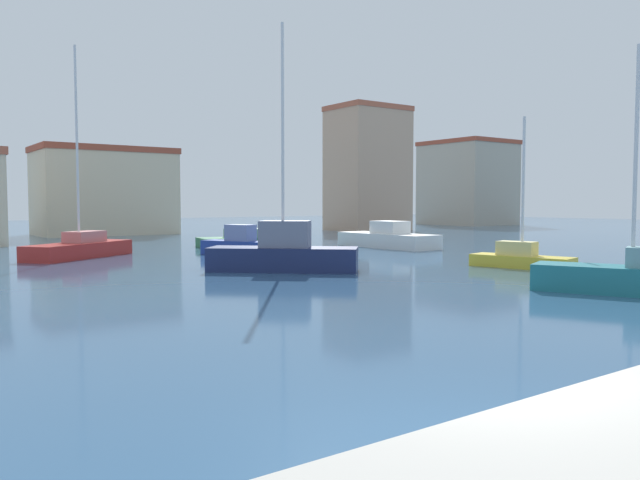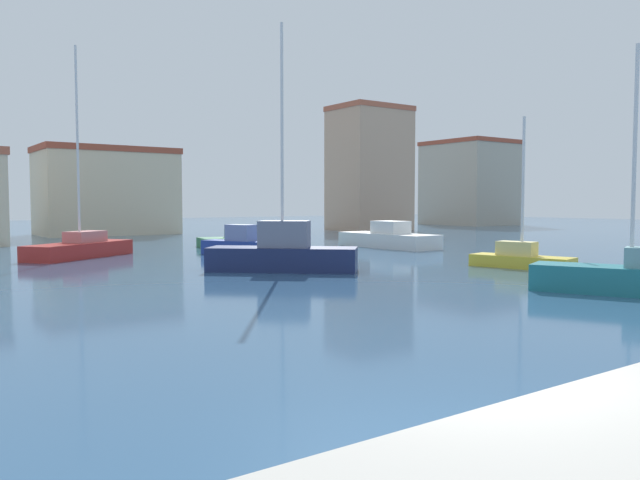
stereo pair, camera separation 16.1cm
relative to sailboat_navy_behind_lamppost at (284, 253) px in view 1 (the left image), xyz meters
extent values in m
plane|color=#2D5175|center=(6.88, 3.24, -0.74)|extent=(160.00, 160.00, 0.00)
cube|color=#19234C|center=(-0.01, 0.01, -0.26)|extent=(5.58, 5.28, 0.95)
cube|color=slate|center=(0.05, -0.04, 0.75)|extent=(2.30, 2.25, 1.07)
cylinder|color=silver|center=(-0.01, 0.01, 4.65)|extent=(0.12, 0.12, 8.86)
cube|color=#28703D|center=(6.19, 13.32, -0.45)|extent=(7.10, 3.26, 0.58)
cube|color=gray|center=(5.80, 13.39, 0.10)|extent=(2.82, 2.06, 0.52)
cube|color=white|center=(12.27, 7.48, -0.31)|extent=(2.48, 6.93, 0.86)
cube|color=silver|center=(12.28, 7.27, 0.50)|extent=(1.56, 2.09, 0.76)
cube|color=#1E707A|center=(5.03, -11.51, -0.33)|extent=(3.61, 5.74, 0.82)
cylinder|color=silver|center=(5.03, -11.51, 3.36)|extent=(0.12, 0.12, 6.56)
cube|color=gold|center=(8.82, -4.80, -0.48)|extent=(2.30, 4.39, 0.51)
cube|color=#DFCD77|center=(8.76, -4.58, 0.07)|extent=(1.15, 1.71, 0.59)
cylinder|color=silver|center=(8.82, -4.80, 2.68)|extent=(0.12, 0.12, 5.80)
cube|color=#233D93|center=(2.22, 7.95, -0.37)|extent=(2.71, 4.28, 0.74)
cube|color=#6E7DB1|center=(2.29, 7.79, 0.43)|extent=(1.39, 1.70, 0.85)
cube|color=#B22823|center=(-5.01, 11.02, -0.36)|extent=(6.09, 5.15, 0.75)
cube|color=#C4716E|center=(-4.67, 11.27, 0.29)|extent=(2.31, 2.12, 0.55)
cylinder|color=silver|center=(-5.01, 11.02, 4.85)|extent=(0.12, 0.12, 9.67)
cube|color=beige|center=(3.04, 33.30, 2.71)|extent=(10.88, 6.73, 6.90)
cube|color=#9E4733|center=(3.04, 33.30, 6.41)|extent=(11.09, 6.87, 0.50)
cube|color=tan|center=(26.78, 26.64, 5.10)|extent=(6.97, 5.61, 11.68)
cube|color=#B25B42|center=(26.78, 26.64, 11.19)|extent=(7.11, 5.72, 0.50)
cube|color=#B2A893|center=(46.74, 31.26, 4.15)|extent=(8.37, 9.45, 9.77)
cube|color=#9E4733|center=(46.74, 31.26, 9.28)|extent=(8.53, 9.64, 0.50)
camera|label=1|loc=(-13.44, -21.18, 2.02)|focal=35.23mm
camera|label=2|loc=(-13.31, -21.28, 2.02)|focal=35.23mm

